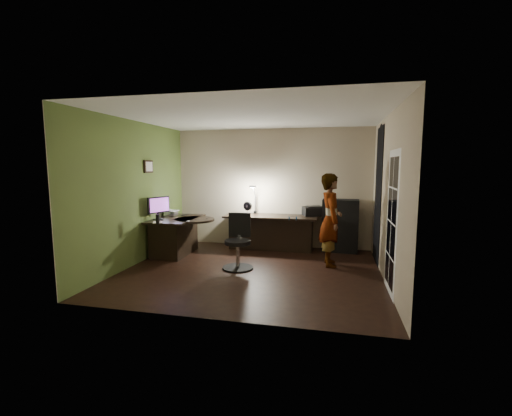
% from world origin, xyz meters
% --- Properties ---
extents(floor, '(4.50, 4.00, 0.01)m').
position_xyz_m(floor, '(0.00, 0.00, -0.01)').
color(floor, black).
rests_on(floor, ground).
extents(ceiling, '(4.50, 4.00, 0.01)m').
position_xyz_m(ceiling, '(0.00, 0.00, 2.71)').
color(ceiling, silver).
rests_on(ceiling, floor).
extents(wall_back, '(4.50, 0.01, 2.70)m').
position_xyz_m(wall_back, '(0.00, 2.00, 1.35)').
color(wall_back, tan).
rests_on(wall_back, floor).
extents(wall_front, '(4.50, 0.01, 2.70)m').
position_xyz_m(wall_front, '(0.00, -2.00, 1.35)').
color(wall_front, tan).
rests_on(wall_front, floor).
extents(wall_left, '(0.01, 4.00, 2.70)m').
position_xyz_m(wall_left, '(-2.25, 0.00, 1.35)').
color(wall_left, tan).
rests_on(wall_left, floor).
extents(wall_right, '(0.01, 4.00, 2.70)m').
position_xyz_m(wall_right, '(2.25, 0.00, 1.35)').
color(wall_right, tan).
rests_on(wall_right, floor).
extents(green_wall_overlay, '(0.00, 4.00, 2.70)m').
position_xyz_m(green_wall_overlay, '(-2.24, 0.00, 1.35)').
color(green_wall_overlay, '#4E642A').
rests_on(green_wall_overlay, floor).
extents(arched_doorway, '(0.01, 0.90, 2.60)m').
position_xyz_m(arched_doorway, '(2.24, 1.15, 1.30)').
color(arched_doorway, black).
rests_on(arched_doorway, floor).
extents(french_door, '(0.02, 0.92, 2.10)m').
position_xyz_m(french_door, '(2.24, -0.55, 1.05)').
color(french_door, white).
rests_on(french_door, floor).
extents(framed_picture, '(0.04, 0.30, 0.25)m').
position_xyz_m(framed_picture, '(-2.22, 0.45, 1.85)').
color(framed_picture, black).
rests_on(framed_picture, wall_left).
extents(desk_left, '(0.85, 1.36, 0.77)m').
position_xyz_m(desk_left, '(-1.81, 0.77, 0.39)').
color(desk_left, black).
rests_on(desk_left, floor).
extents(desk_right, '(2.04, 0.71, 0.77)m').
position_xyz_m(desk_right, '(0.05, 1.63, 0.38)').
color(desk_right, black).
rests_on(desk_right, floor).
extents(cabinet, '(0.78, 0.42, 1.14)m').
position_xyz_m(cabinet, '(1.56, 1.78, 0.57)').
color(cabinet, black).
rests_on(cabinet, floor).
extents(laptop_stand, '(0.25, 0.21, 0.10)m').
position_xyz_m(laptop_stand, '(-2.05, 1.03, 0.84)').
color(laptop_stand, silver).
rests_on(laptop_stand, desk_left).
extents(laptop, '(0.37, 0.35, 0.22)m').
position_xyz_m(laptop, '(-2.05, 1.03, 1.00)').
color(laptop, silver).
rests_on(laptop, laptop_stand).
extents(monitor, '(0.30, 0.51, 0.34)m').
position_xyz_m(monitor, '(-2.04, 0.44, 0.96)').
color(monitor, black).
rests_on(monitor, desk_left).
extents(mouse, '(0.08, 0.10, 0.03)m').
position_xyz_m(mouse, '(-1.32, 0.28, 0.80)').
color(mouse, silver).
rests_on(mouse, desk_left).
extents(phone, '(0.09, 0.15, 0.01)m').
position_xyz_m(phone, '(-1.78, 1.12, 0.79)').
color(phone, black).
rests_on(phone, desk_left).
extents(pen, '(0.02, 0.14, 0.01)m').
position_xyz_m(pen, '(-1.12, 0.81, 0.79)').
color(pen, black).
rests_on(pen, desk_left).
extents(speaker, '(0.08, 0.08, 0.18)m').
position_xyz_m(speaker, '(-1.79, -0.03, 0.88)').
color(speaker, black).
rests_on(speaker, desk_left).
extents(notepad, '(0.25, 0.28, 0.01)m').
position_xyz_m(notepad, '(-1.87, 0.10, 0.79)').
color(notepad, silver).
rests_on(notepad, desk_left).
extents(desk_fan, '(0.22, 0.17, 0.30)m').
position_xyz_m(desk_fan, '(-0.45, 1.53, 0.92)').
color(desk_fan, black).
rests_on(desk_fan, desk_right).
extents(headphones, '(0.19, 0.10, 0.09)m').
position_xyz_m(headphones, '(0.61, 1.07, 0.82)').
color(headphones, '#134693').
rests_on(headphones, desk_right).
extents(printer, '(0.56, 0.50, 0.21)m').
position_xyz_m(printer, '(0.99, 1.81, 0.88)').
color(printer, black).
rests_on(printer, desk_right).
extents(desk_lamp, '(0.24, 0.35, 0.70)m').
position_xyz_m(desk_lamp, '(-0.35, 1.83, 1.12)').
color(desk_lamp, black).
rests_on(desk_lamp, desk_right).
extents(office_chair, '(0.61, 0.61, 1.00)m').
position_xyz_m(office_chair, '(-0.27, 0.06, 0.50)').
color(office_chair, black).
rests_on(office_chair, floor).
extents(person, '(0.51, 0.68, 1.73)m').
position_xyz_m(person, '(1.36, 0.67, 0.86)').
color(person, '#D8A88C').
rests_on(person, floor).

